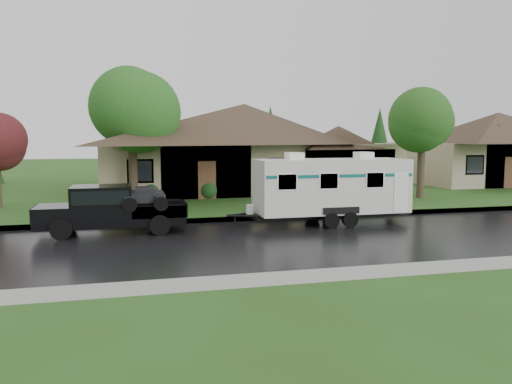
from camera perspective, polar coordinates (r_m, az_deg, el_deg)
ground at (r=19.47m, az=1.86°, el=-4.26°), size 140.00×140.00×0.00m
road at (r=17.59m, az=3.63°, el=-5.39°), size 140.00×8.00×0.01m
curb at (r=21.60m, az=0.25°, el=-3.01°), size 140.00×0.50×0.15m
lawn at (r=34.01m, az=-4.98°, el=0.36°), size 140.00×26.00×0.15m
house_main at (r=33.12m, az=-0.78°, el=6.32°), size 19.44×10.80×6.90m
house_neighbor at (r=42.75m, az=26.25°, el=5.31°), size 15.12×9.72×6.45m
tree_left_green at (r=26.77m, az=-14.04°, el=9.31°), size 4.28×4.28×7.08m
tree_right_green at (r=29.61m, az=18.50°, el=7.66°), size 3.74×3.74×6.19m
shrub_row at (r=28.79m, az=0.70°, el=0.47°), size 13.60×1.00×1.00m
pickup_truck at (r=19.29m, az=-16.42°, el=-1.75°), size 5.34×2.03×1.78m
travel_trailer at (r=20.75m, az=8.57°, el=0.69°), size 6.58×2.31×2.95m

